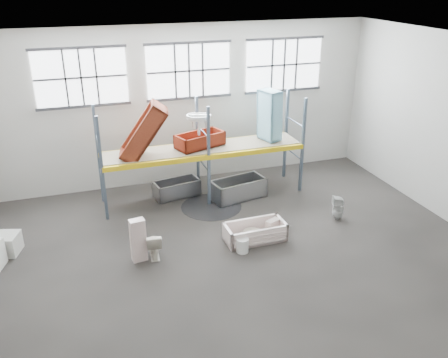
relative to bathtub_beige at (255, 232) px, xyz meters
name	(u,v)px	position (x,y,z in m)	size (l,w,h in m)	color
floor	(243,256)	(-0.53, -0.55, -0.28)	(12.00, 10.00, 0.10)	#49433F
ceiling	(247,44)	(-0.53, -0.55, 4.82)	(12.00, 10.00, 0.10)	silver
wall_back	(189,105)	(-0.53, 4.50, 2.27)	(12.00, 0.10, 5.00)	#BBB7AD
wall_front	(378,291)	(-0.53, -5.60, 2.27)	(12.00, 0.10, 5.00)	#A29E96
window_left	(81,78)	(-3.73, 4.39, 3.37)	(2.60, 0.04, 1.60)	white
window_mid	(189,71)	(-0.53, 4.39, 3.37)	(2.60, 0.04, 1.60)	white
window_right	(284,65)	(2.67, 4.39, 3.37)	(2.60, 0.04, 1.60)	white
rack_upright_la	(102,170)	(-3.53, 2.35, 1.27)	(0.08, 0.08, 3.00)	slate
rack_upright_lb	(98,155)	(-3.53, 3.55, 1.27)	(0.08, 0.08, 3.00)	slate
rack_upright_ma	(209,157)	(-0.53, 2.35, 1.27)	(0.08, 0.08, 3.00)	slate
rack_upright_mb	(198,144)	(-0.53, 3.55, 1.27)	(0.08, 0.08, 3.00)	slate
rack_upright_ra	(303,146)	(2.47, 2.35, 1.27)	(0.08, 0.08, 3.00)	slate
rack_upright_rb	(286,134)	(2.47, 3.55, 1.27)	(0.08, 0.08, 3.00)	slate
rack_beam_front	(209,157)	(-0.53, 2.35, 1.27)	(6.00, 0.10, 0.14)	yellow
rack_beam_back	(198,144)	(-0.53, 3.55, 1.27)	(6.00, 0.10, 0.14)	yellow
shelf_deck	(203,148)	(-0.53, 2.95, 1.35)	(5.90, 1.10, 0.03)	gray
wet_patch	(211,207)	(-0.53, 2.15, -0.23)	(1.80, 1.80, 0.00)	black
bathtub_beige	(255,232)	(0.00, 0.00, 0.00)	(1.57, 0.74, 0.46)	silver
cistern_spare	(273,226)	(0.52, 0.05, 0.05)	(0.38, 0.18, 0.36)	beige
sink_in_tub	(252,234)	(-0.07, 0.02, -0.07)	(0.48, 0.48, 0.16)	beige
toilet_beige	(154,244)	(-2.63, 0.05, 0.10)	(0.37, 0.65, 0.66)	silver
cistern_tall	(138,240)	(-3.00, 0.00, 0.32)	(0.35, 0.23, 1.09)	beige
toilet_white	(338,208)	(2.62, 0.32, 0.11)	(0.31, 0.32, 0.69)	silver
steel_tub_left	(177,188)	(-1.32, 3.20, 0.02)	(1.38, 0.64, 0.51)	#A3A4AA
steel_tub_right	(238,189)	(0.43, 2.48, 0.07)	(1.64, 0.76, 0.60)	#AFB2B6
rust_tub_flat	(200,140)	(-0.60, 3.01, 1.59)	(1.44, 0.68, 0.41)	maroon
rust_tub_tilted	(143,132)	(-2.29, 2.78, 2.06)	(1.77, 0.83, 0.50)	brown
sink_on_shelf	(199,134)	(-0.70, 2.74, 1.86)	(0.70, 0.54, 0.62)	silver
blue_tub_upright	(270,115)	(1.59, 2.94, 2.16)	(1.53, 0.72, 0.43)	#7EC0D7
bucket	(242,245)	(-0.51, -0.44, -0.05)	(0.31, 0.31, 0.36)	silver
carton_far	(6,244)	(-6.06, 1.35, 0.02)	(0.60, 0.60, 0.50)	beige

